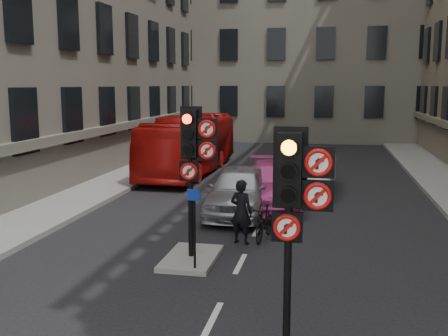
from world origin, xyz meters
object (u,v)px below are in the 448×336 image
at_px(car_silver, 239,190).
at_px(signal_near, 295,194).
at_px(car_pink, 272,185).
at_px(motorcycle, 264,223).
at_px(signal_far, 194,149).
at_px(bus_red, 190,144).
at_px(info_sign, 194,218).
at_px(car_white, 313,173).
at_px(motorcyclist, 241,212).

bearing_deg(car_silver, signal_near, -76.20).
height_order(car_pink, motorcycle, car_pink).
bearing_deg(signal_far, car_silver, 86.76).
relative_size(bus_red, motorcycle, 6.24).
relative_size(car_silver, bus_red, 0.47).
relative_size(signal_far, car_pink, 0.70).
distance_m(car_silver, bus_red, 8.46).
relative_size(car_silver, info_sign, 2.55).
bearing_deg(car_white, car_silver, -115.69).
distance_m(signal_far, motorcyclist, 2.59).
bearing_deg(car_white, signal_near, -86.44).
distance_m(signal_far, car_white, 9.43).
bearing_deg(car_pink, signal_far, -106.06).
bearing_deg(car_white, info_sign, -100.20).
bearing_deg(signal_far, bus_red, 105.27).
bearing_deg(signal_near, info_sign, 126.78).
xyz_separation_m(bus_red, motorcyclist, (4.26, -10.80, -0.50)).
distance_m(signal_far, car_silver, 5.17).
height_order(motorcycle, info_sign, info_sign).
height_order(signal_near, info_sign, signal_near).
bearing_deg(signal_far, car_pink, 79.14).
bearing_deg(car_pink, car_white, 58.28).
distance_m(car_pink, info_sign, 7.09).
xyz_separation_m(car_silver, car_pink, (0.92, 1.40, -0.04)).
distance_m(car_pink, bus_red, 7.73).
xyz_separation_m(signal_far, car_pink, (1.19, 6.20, -1.96)).
height_order(signal_far, motorcycle, signal_far).
xyz_separation_m(car_silver, motorcyclist, (0.60, -3.19, 0.08)).
bearing_deg(car_silver, info_sign, -91.62).
height_order(car_silver, bus_red, bus_red).
bearing_deg(info_sign, car_pink, 92.90).
bearing_deg(car_pink, bus_red, 121.20).
xyz_separation_m(car_white, bus_red, (-5.91, 3.53, 0.62)).
distance_m(car_white, info_sign, 9.97).
bearing_deg(signal_near, motorcyclist, 107.15).
relative_size(signal_near, motorcycle, 2.27).
relative_size(car_silver, motorcycle, 2.93).
xyz_separation_m(car_pink, motorcycle, (0.25, -4.14, -0.27)).
height_order(car_silver, motorcyclist, motorcyclist).
relative_size(car_silver, car_white, 1.01).
xyz_separation_m(signal_far, bus_red, (-3.39, 12.40, -1.33)).
height_order(car_white, bus_red, bus_red).
relative_size(car_white, motorcycle, 2.89).
bearing_deg(info_sign, signal_near, -42.40).
height_order(signal_near, motorcycle, signal_near).
height_order(signal_near, car_pink, signal_near).
bearing_deg(car_white, signal_far, -102.65).
bearing_deg(car_white, motorcyclist, -99.58).
xyz_separation_m(car_white, info_sign, (-2.31, -9.68, 0.54)).
bearing_deg(motorcycle, car_silver, 121.93).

